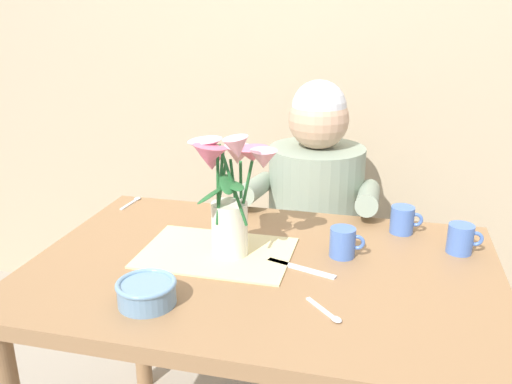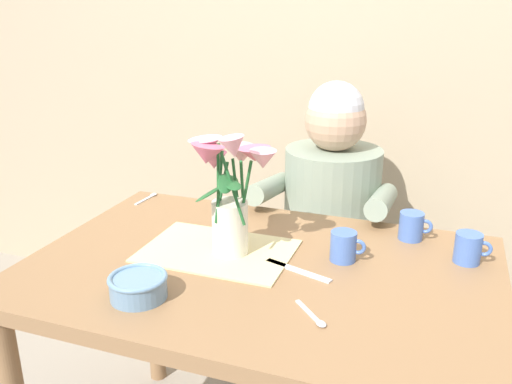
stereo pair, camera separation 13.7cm
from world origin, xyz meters
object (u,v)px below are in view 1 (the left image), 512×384
Objects in this scene: flower_vase at (230,187)px; ceramic_bowl at (147,292)px; seated_person at (314,235)px; coffee_cup at (403,220)px; tea_cup at (461,239)px; ceramic_mug at (343,242)px; dinner_knife at (301,268)px.

ceramic_bowl is (-0.11, -0.28, -0.16)m from flower_vase.
flower_vase is at bearing 68.06° from ceramic_bowl.
seated_person is 0.70m from flower_vase.
flower_vase is 0.54m from coffee_cup.
tea_cup is 1.00× the size of coffee_cup.
seated_person is 12.20× the size of coffee_cup.
ceramic_mug is at bearing -162.11° from tea_cup.
ceramic_bowl is 1.46× the size of tea_cup.
ceramic_bowl is 1.46× the size of ceramic_mug.
flower_vase reaches higher than coffee_cup.
seated_person reaches higher than coffee_cup.
flower_vase reaches higher than ceramic_mug.
dinner_knife is 0.39m from coffee_cup.
flower_vase is at bearing -104.53° from seated_person.
ceramic_mug is (0.40, 0.35, 0.01)m from ceramic_bowl.
ceramic_mug is 1.00× the size of coffee_cup.
tea_cup is (0.45, -0.42, 0.22)m from seated_person.
coffee_cup is at bearing 146.00° from tea_cup.
flower_vase is 0.33m from ceramic_mug.
coffee_cup is at bearing 30.73° from flower_vase.
flower_vase is 2.57× the size of ceramic_bowl.
coffee_cup reaches higher than ceramic_bowl.
dinner_knife is 2.04× the size of coffee_cup.
coffee_cup is (0.30, -0.31, 0.22)m from seated_person.
ceramic_mug is (0.14, -0.51, 0.22)m from seated_person.
seated_person reaches higher than ceramic_mug.
flower_vase is at bearing -167.42° from ceramic_mug.
coffee_cup is (0.25, 0.30, 0.04)m from dinner_knife.
tea_cup is (0.31, 0.10, 0.00)m from ceramic_mug.
tea_cup is at bearing 17.89° from ceramic_mug.
tea_cup is (0.40, 0.20, 0.04)m from dinner_knife.
ceramic_mug and coffee_cup have the same top height.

